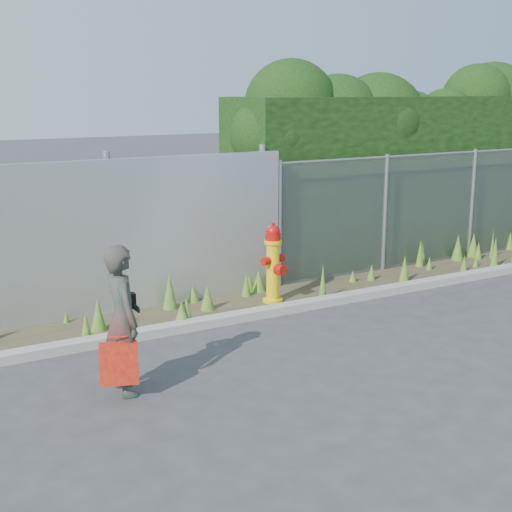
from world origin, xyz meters
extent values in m
plane|color=#39383B|center=(0.00, 0.00, 0.00)|extent=(80.00, 80.00, 0.00)
cube|color=gray|center=(0.00, 1.80, 0.06)|extent=(16.00, 0.22, 0.12)
cube|color=#413925|center=(0.00, 2.40, 0.01)|extent=(16.00, 1.20, 0.01)
cone|color=#426D20|center=(-2.43, 2.03, 0.19)|extent=(0.15, 0.15, 0.38)
cone|color=#426D20|center=(-0.52, 2.42, 0.19)|extent=(0.21, 0.21, 0.39)
cone|color=#426D20|center=(3.01, 2.21, 0.22)|extent=(0.17, 0.17, 0.44)
cone|color=#426D20|center=(5.26, 2.72, 0.17)|extent=(0.14, 0.14, 0.34)
cone|color=#426D20|center=(6.43, 2.99, 0.19)|extent=(0.16, 0.16, 0.38)
cone|color=#426D20|center=(0.30, 2.75, 0.18)|extent=(0.15, 0.15, 0.37)
cone|color=#426D20|center=(4.76, 2.30, 0.12)|extent=(0.10, 0.10, 0.24)
cone|color=#426D20|center=(3.91, 2.58, 0.12)|extent=(0.11, 0.11, 0.25)
cone|color=#426D20|center=(4.14, 3.01, 0.19)|extent=(0.13, 0.13, 0.39)
cone|color=#426D20|center=(2.24, 2.60, 0.10)|extent=(0.14, 0.14, 0.20)
cone|color=#426D20|center=(0.47, 2.99, 0.17)|extent=(0.23, 0.23, 0.34)
cone|color=#426D20|center=(0.60, 2.89, 0.18)|extent=(0.23, 0.23, 0.36)
cone|color=#426D20|center=(4.86, 2.85, 0.25)|extent=(0.22, 0.22, 0.49)
cone|color=#426D20|center=(-0.52, 2.91, 0.12)|extent=(0.20, 0.20, 0.25)
cone|color=#426D20|center=(3.91, 2.83, 0.25)|extent=(0.15, 0.15, 0.51)
cone|color=#426D20|center=(-2.46, 2.86, 0.10)|extent=(0.09, 0.09, 0.19)
cone|color=#426D20|center=(-1.05, 1.99, 0.19)|extent=(0.17, 0.17, 0.39)
cone|color=#426D20|center=(-1.91, 2.38, 0.18)|extent=(0.17, 0.17, 0.36)
cone|color=#426D20|center=(-0.97, 2.74, 0.27)|extent=(0.22, 0.22, 0.55)
cone|color=#426D20|center=(5.32, 2.91, 0.23)|extent=(0.22, 0.22, 0.47)
cone|color=#426D20|center=(2.57, 2.53, 0.14)|extent=(0.15, 0.15, 0.28)
cone|color=#426D20|center=(5.06, 2.15, 0.27)|extent=(0.15, 0.15, 0.55)
cone|color=#426D20|center=(-2.17, 2.32, 0.23)|extent=(0.21, 0.21, 0.47)
cone|color=#426D20|center=(1.23, 2.04, 0.27)|extent=(0.12, 0.12, 0.55)
cone|color=#426D20|center=(-1.13, 1.96, 0.18)|extent=(0.23, 0.23, 0.35)
cone|color=#426D20|center=(4.36, 2.20, 0.14)|extent=(0.13, 0.13, 0.29)
cone|color=#426D20|center=(5.55, 2.65, 0.27)|extent=(0.09, 0.09, 0.54)
cylinder|color=gray|center=(-1.70, 3.12, 1.15)|extent=(0.10, 0.10, 2.30)
cylinder|color=gray|center=(0.80, 3.12, 1.15)|extent=(0.10, 0.10, 2.30)
cube|color=gray|center=(4.25, 3.00, 1.00)|extent=(6.50, 0.03, 2.00)
cylinder|color=gray|center=(4.25, 3.00, 2.00)|extent=(6.50, 0.04, 0.04)
cylinder|color=gray|center=(1.05, 3.00, 1.02)|extent=(0.07, 0.07, 2.05)
cylinder|color=gray|center=(3.20, 3.00, 1.02)|extent=(0.07, 0.07, 2.05)
cylinder|color=gray|center=(5.30, 3.00, 1.02)|extent=(0.07, 0.07, 2.05)
cube|color=black|center=(4.55, 4.00, 1.50)|extent=(7.30, 1.60, 3.00)
sphere|color=black|center=(1.40, 3.86, 2.37)|extent=(1.37, 1.37, 1.37)
sphere|color=black|center=(2.06, 4.29, 2.83)|extent=(1.65, 1.65, 1.65)
sphere|color=black|center=(2.94, 4.10, 2.63)|extent=(1.54, 1.54, 1.54)
sphere|color=black|center=(3.82, 4.03, 2.55)|extent=(1.76, 1.76, 1.76)
sphere|color=black|center=(4.52, 3.94, 2.53)|extent=(1.16, 1.16, 1.16)
sphere|color=black|center=(5.39, 3.91, 2.58)|extent=(1.14, 1.14, 1.14)
sphere|color=black|center=(6.26, 3.95, 2.92)|extent=(1.40, 1.40, 1.40)
sphere|color=black|center=(6.79, 4.06, 2.80)|extent=(1.74, 1.74, 1.74)
cylinder|color=yellow|center=(0.50, 2.29, 0.03)|extent=(0.30, 0.30, 0.06)
cylinder|color=yellow|center=(0.50, 2.29, 0.46)|extent=(0.19, 0.19, 0.92)
cylinder|color=yellow|center=(0.50, 2.29, 0.94)|extent=(0.26, 0.26, 0.05)
cylinder|color=#B20F0A|center=(0.50, 2.29, 1.01)|extent=(0.23, 0.23, 0.11)
sphere|color=#B20F0A|center=(0.50, 2.29, 1.09)|extent=(0.21, 0.21, 0.21)
cylinder|color=#B20F0A|center=(0.50, 2.29, 1.20)|extent=(0.05, 0.05, 0.05)
cylinder|color=#B20F0A|center=(0.35, 2.29, 0.67)|extent=(0.11, 0.12, 0.12)
cylinder|color=#B20F0A|center=(0.65, 2.29, 0.67)|extent=(0.11, 0.12, 0.12)
cylinder|color=#B20F0A|center=(0.50, 2.14, 0.54)|extent=(0.16, 0.13, 0.16)
imported|color=#0E5A47|center=(-2.52, 0.32, 0.80)|extent=(0.40, 0.60, 1.60)
cube|color=#AF0A16|center=(-2.64, 0.12, 0.41)|extent=(0.39, 0.14, 0.43)
cylinder|color=#AF0A16|center=(-2.64, 0.12, 0.70)|extent=(0.18, 0.02, 0.02)
cube|color=black|center=(-2.45, 0.42, 0.96)|extent=(0.22, 0.09, 0.17)
camera|label=1|loc=(-4.82, -6.48, 3.14)|focal=50.00mm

